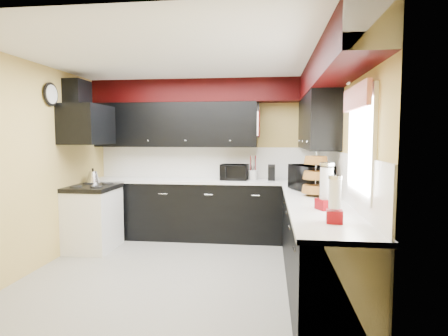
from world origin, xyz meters
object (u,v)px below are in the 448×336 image
toaster_oven (234,172)px  knife_block (272,173)px  utensil_crock (253,175)px  microwave (312,178)px  kettle (93,177)px

toaster_oven → knife_block: 0.58m
knife_block → utensil_crock: bearing=171.0°
utensil_crock → knife_block: 0.30m
microwave → utensil_crock: microwave is taller
microwave → utensil_crock: 1.36m
kettle → utensil_crock: bearing=12.7°
toaster_oven → utensil_crock: (0.29, 0.04, -0.05)m
toaster_oven → knife_block: bearing=3.0°
toaster_oven → kettle: size_ratio=2.12×
microwave → utensil_crock: (-0.79, 1.10, -0.08)m
knife_block → kettle: 2.70m
knife_block → toaster_oven: bearing=179.8°
toaster_oven → kettle: toaster_oven is taller
utensil_crock → knife_block: bearing=-10.7°
kettle → knife_block: bearing=10.3°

